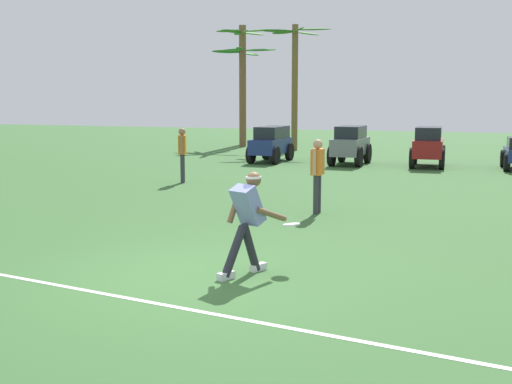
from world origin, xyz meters
name	(u,v)px	position (x,y,z in m)	size (l,w,h in m)	color
ground_plane	(196,276)	(0.00, 0.00, 0.00)	(80.00, 80.00, 0.00)	#36632F
field_line_paint	(152,303)	(0.00, -1.23, 0.00)	(25.90, 0.08, 0.01)	white
frisbee_thrower	(247,217)	(0.62, 0.36, 0.79)	(0.73, 0.97, 1.41)	#23232D
frisbee_in_flight	(291,225)	(1.09, 0.89, 0.62)	(0.32, 0.32, 0.05)	white
teammate_midfield	(182,150)	(-4.49, 8.72, 0.94)	(0.31, 0.49, 1.56)	#33333D
teammate_deep	(317,169)	(0.36, 5.23, 0.94)	(0.22, 0.50, 1.56)	#33333D
parked_car_slot_a	(271,143)	(-4.03, 15.37, 0.72)	(1.19, 2.42, 1.34)	navy
parked_car_slot_b	(350,144)	(-1.00, 15.39, 0.74)	(1.21, 2.37, 1.40)	slate
parked_car_slot_c	(428,146)	(1.74, 15.57, 0.74)	(1.27, 2.40, 1.40)	maroon
palm_tree_far_left	(243,76)	(-8.20, 23.28, 3.52)	(3.29, 2.96, 6.04)	brown
palm_tree_left_of_centre	(242,86)	(-7.76, 22.08, 3.00)	(3.42, 3.38, 5.02)	brown
palm_tree_right_of_centre	(295,74)	(-4.67, 20.71, 3.50)	(3.11, 3.24, 5.68)	brown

